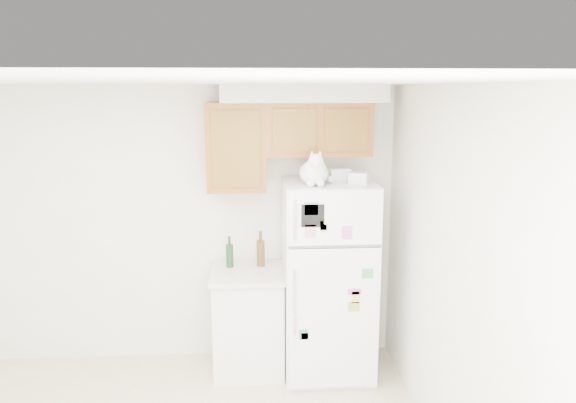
{
  "coord_description": "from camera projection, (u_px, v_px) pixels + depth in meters",
  "views": [
    {
      "loc": [
        0.61,
        -2.98,
        2.47
      ],
      "look_at": [
        0.92,
        1.55,
        1.55
      ],
      "focal_mm": 35.0,
      "sensor_mm": 36.0,
      "label": 1
    }
  ],
  "objects": [
    {
      "name": "room_shell",
      "position": [
        167.0,
        227.0,
        3.28
      ],
      "size": [
        3.84,
        4.04,
        2.52
      ],
      "color": "white",
      "rests_on": "ground_plane"
    },
    {
      "name": "refrigerator",
      "position": [
        328.0,
        279.0,
        4.85
      ],
      "size": [
        0.76,
        0.78,
        1.7
      ],
      "color": "white",
      "rests_on": "ground_plane"
    },
    {
      "name": "base_counter",
      "position": [
        249.0,
        320.0,
        4.95
      ],
      "size": [
        0.64,
        0.64,
        0.92
      ],
      "color": "white",
      "rests_on": "ground_plane"
    },
    {
      "name": "cat",
      "position": [
        314.0,
        172.0,
        4.51
      ],
      "size": [
        0.29,
        0.42,
        0.3
      ],
      "color": "white",
      "rests_on": "refrigerator"
    },
    {
      "name": "storage_box_back",
      "position": [
        340.0,
        174.0,
        4.77
      ],
      "size": [
        0.2,
        0.15,
        0.1
      ],
      "primitive_type": "cube",
      "rotation": [
        0.0,
        0.0,
        0.13
      ],
      "color": "white",
      "rests_on": "refrigerator"
    },
    {
      "name": "storage_box_front",
      "position": [
        359.0,
        178.0,
        4.62
      ],
      "size": [
        0.18,
        0.16,
        0.09
      ],
      "primitive_type": "cube",
      "rotation": [
        0.0,
        0.0,
        -0.39
      ],
      "color": "white",
      "rests_on": "refrigerator"
    },
    {
      "name": "bottle_green",
      "position": [
        230.0,
        252.0,
        4.92
      ],
      "size": [
        0.06,
        0.06,
        0.28
      ],
      "primitive_type": null,
      "color": "#19381E",
      "rests_on": "base_counter"
    },
    {
      "name": "bottle_amber",
      "position": [
        261.0,
        249.0,
        4.95
      ],
      "size": [
        0.07,
        0.07,
        0.32
      ],
      "primitive_type": null,
      "color": "#593814",
      "rests_on": "base_counter"
    }
  ]
}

